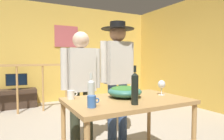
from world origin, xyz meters
TOP-DOWN VIEW (x-y plane):
  - ground_plane at (0.00, 0.00)m, footprint 7.69×7.69m
  - back_wall at (0.00, 2.92)m, footprint 5.91×0.10m
  - side_wall_right at (2.96, 0.88)m, footprint 0.10×4.39m
  - framed_picture at (0.25, 2.86)m, footprint 0.67×0.03m
  - stair_railing at (-0.59, 1.95)m, footprint 3.33×0.10m
  - tv_console at (-1.08, 2.57)m, footprint 0.90×0.40m
  - flat_screen_tv at (-1.08, 2.54)m, footprint 0.48×0.12m
  - serving_table at (-0.11, -1.02)m, footprint 1.27×0.83m
  - salad_bowl at (-0.09, -0.93)m, footprint 0.38×0.38m
  - wine_glass at (0.37, -1.01)m, footprint 0.09×0.09m
  - wine_bottle_dark at (-0.18, -1.27)m, footprint 0.07×0.07m
  - wine_bottle_clear at (-0.52, -1.00)m, footprint 0.07×0.07m
  - mug_blue at (-0.58, -1.18)m, footprint 0.11×0.08m
  - mug_white at (-0.65, -0.75)m, footprint 0.11×0.08m
  - person_standing_left at (-0.39, -0.32)m, footprint 0.54×0.23m
  - person_standing_right at (0.17, -0.32)m, footprint 0.54×0.48m

SIDE VIEW (x-z plane):
  - ground_plane at x=0.00m, z-range 0.00..0.00m
  - tv_console at x=-1.08m, z-range 0.00..0.46m
  - flat_screen_tv at x=-1.08m, z-range 0.50..0.89m
  - serving_table at x=-0.11m, z-range 0.31..1.10m
  - stair_railing at x=-0.59m, z-range 0.14..1.29m
  - mug_white at x=-0.65m, z-range 0.78..0.88m
  - mug_blue at x=-0.58m, z-range 0.78..0.89m
  - salad_bowl at x=-0.09m, z-range 0.75..0.96m
  - wine_bottle_clear at x=-0.52m, z-range 0.76..1.05m
  - wine_glass at x=0.37m, z-range 0.82..0.99m
  - person_standing_left at x=-0.39m, z-range 0.13..1.70m
  - wine_bottle_dark at x=-0.18m, z-range 0.76..1.12m
  - person_standing_right at x=0.17m, z-range 0.18..1.92m
  - back_wall at x=0.00m, z-range 0.00..2.76m
  - side_wall_right at x=2.96m, z-range 0.00..2.76m
  - framed_picture at x=0.25m, z-range 1.56..2.17m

